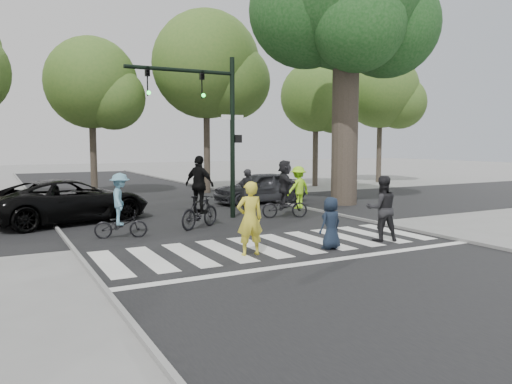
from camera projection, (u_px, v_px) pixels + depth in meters
ground at (293, 252)px, 13.02m from camera, size 120.00×120.00×0.00m
road_stem at (216, 225)px, 17.41m from camera, size 10.00×70.00×0.01m
road_cross at (187, 214)px, 20.04m from camera, size 70.00×10.00×0.01m
curb_left at (63, 236)px, 15.04m from camera, size 0.10×70.00×0.10m
curb_right at (333, 214)px, 19.77m from camera, size 0.10×70.00×0.10m
crosswalk at (280, 247)px, 13.60m from camera, size 10.00×3.85×0.01m
traffic_signal at (211, 114)px, 18.24m from camera, size 4.45×0.29×6.00m
eucalyptus at (345, 3)px, 22.38m from camera, size 8.30×7.20×13.00m
bg_tree_2 at (97, 87)px, 26.22m from camera, size 5.04×4.80×8.40m
bg_tree_3 at (213, 69)px, 27.76m from camera, size 6.30×6.00×10.20m
bg_tree_4 at (320, 100)px, 32.35m from camera, size 4.83×4.60×8.15m
bg_tree_5 at (385, 93)px, 35.60m from camera, size 5.67×5.40×9.30m
pedestrian_woman at (250, 219)px, 12.58m from camera, size 0.74×0.54×1.89m
pedestrian_child at (331, 223)px, 13.35m from camera, size 0.76×0.57×1.41m
pedestrian_adult at (382, 208)px, 14.45m from camera, size 1.12×1.01×1.91m
cyclist_left at (120, 210)px, 14.87m from camera, size 1.63×1.12×1.96m
cyclist_mid at (200, 199)px, 16.55m from camera, size 1.88×1.38×2.44m
cyclist_right at (285, 192)px, 18.90m from camera, size 1.84×1.70×2.20m
car_suv at (70, 201)px, 17.83m from camera, size 6.14×4.03×1.57m
car_grey at (260, 187)px, 23.54m from camera, size 4.42×1.87×1.49m
bystander_hivis at (298, 188)px, 21.58m from camera, size 1.30×0.91×1.84m
bystander_dark at (247, 191)px, 20.47m from camera, size 0.68×0.47×1.79m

